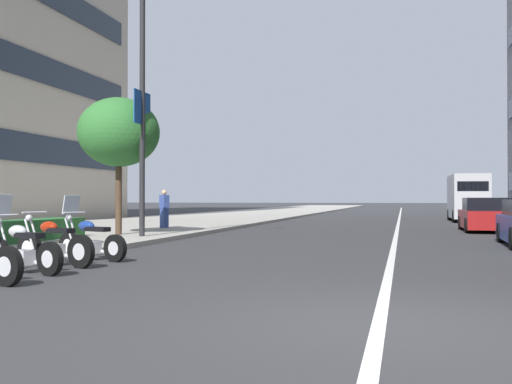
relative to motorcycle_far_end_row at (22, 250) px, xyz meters
name	(u,v)px	position (x,y,z in m)	size (l,w,h in m)	color
ground_plane	(379,323)	(-3.05, -6.63, -0.43)	(400.00, 400.00, 0.00)	#303033
sidewalk_right_plaza	(202,219)	(26.95, 5.69, -0.36)	(160.00, 10.51, 0.15)	#A39E93
lane_centre_stripe	(399,219)	(31.95, -6.63, -0.43)	(110.00, 0.16, 0.01)	silver
motorcycle_far_end_row	(22,250)	(0.00, 0.00, 0.00)	(0.92, 2.06, 1.46)	black
motorcycle_under_tarp	(54,245)	(1.18, 0.08, -0.01)	(0.88, 2.15, 1.11)	black
motorcycle_second_in_row	(90,241)	(2.44, -0.05, 0.00)	(0.89, 2.02, 1.46)	black
car_mid_block_traffic	(486,216)	(17.08, -10.27, 0.22)	(4.45, 1.94, 1.42)	maroon
delivery_van_ahead	(468,197)	(28.69, -10.68, 1.06)	(5.82, 2.06, 2.81)	#B7B7BC
street_lamp_with_banners	(151,79)	(8.47, 1.13, 4.86)	(1.26, 2.29, 8.77)	#232326
clipped_hedge_bed	(10,232)	(4.97, 3.86, 0.02)	(6.34, 1.10, 0.61)	#28602D
street_tree_far_plaza	(119,133)	(9.13, 2.60, 3.22)	(2.79, 2.79, 4.71)	#473323
pedestrian_on_plaza	(164,209)	(13.92, 2.89, 0.53)	(0.45, 0.48, 1.61)	#33478C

